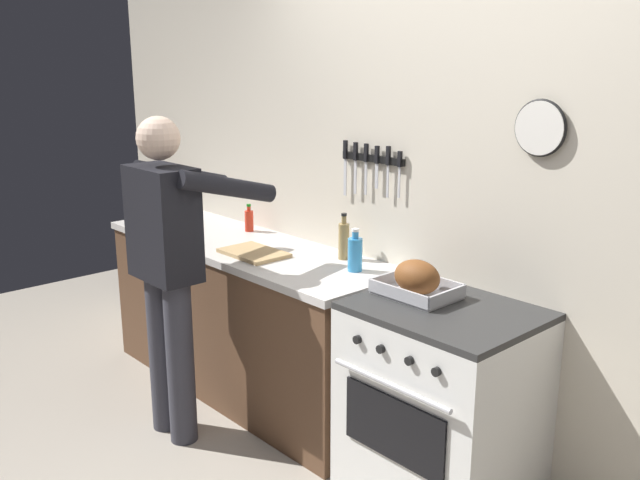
{
  "coord_description": "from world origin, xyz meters",
  "views": [
    {
      "loc": [
        1.91,
        -1.27,
        1.92
      ],
      "look_at": [
        -0.42,
        0.85,
        1.1
      ],
      "focal_mm": 39.05,
      "sensor_mm": 36.0,
      "label": 1
    }
  ],
  "objects_px": {
    "cutting_board": "(254,253)",
    "person_cook": "(169,259)",
    "roasting_pan": "(417,281)",
    "bottle_hot_sauce": "(249,220)",
    "bottle_dish_soap": "(355,253)",
    "stove": "(441,404)",
    "bottle_vinegar": "(344,240)"
  },
  "relations": [
    {
      "from": "stove",
      "to": "cutting_board",
      "type": "relative_size",
      "value": 2.5
    },
    {
      "from": "cutting_board",
      "to": "bottle_hot_sauce",
      "type": "distance_m",
      "value": 0.53
    },
    {
      "from": "bottle_vinegar",
      "to": "bottle_hot_sauce",
      "type": "relative_size",
      "value": 1.46
    },
    {
      "from": "bottle_vinegar",
      "to": "bottle_dish_soap",
      "type": "relative_size",
      "value": 1.14
    },
    {
      "from": "stove",
      "to": "bottle_vinegar",
      "type": "relative_size",
      "value": 3.67
    },
    {
      "from": "stove",
      "to": "bottle_vinegar",
      "type": "xyz_separation_m",
      "value": [
        -0.82,
        0.2,
        0.55
      ]
    },
    {
      "from": "bottle_hot_sauce",
      "to": "person_cook",
      "type": "bearing_deg",
      "value": -64.3
    },
    {
      "from": "cutting_board",
      "to": "person_cook",
      "type": "bearing_deg",
      "value": -98.12
    },
    {
      "from": "cutting_board",
      "to": "stove",
      "type": "bearing_deg",
      "value": 4.94
    },
    {
      "from": "stove",
      "to": "bottle_vinegar",
      "type": "height_order",
      "value": "bottle_vinegar"
    },
    {
      "from": "stove",
      "to": "bottle_dish_soap",
      "type": "relative_size",
      "value": 4.18
    },
    {
      "from": "stove",
      "to": "roasting_pan",
      "type": "xyz_separation_m",
      "value": [
        -0.18,
        0.02,
        0.52
      ]
    },
    {
      "from": "stove",
      "to": "bottle_hot_sauce",
      "type": "bearing_deg",
      "value": 173.27
    },
    {
      "from": "roasting_pan",
      "to": "bottle_dish_soap",
      "type": "relative_size",
      "value": 1.64
    },
    {
      "from": "person_cook",
      "to": "bottle_vinegar",
      "type": "distance_m",
      "value": 0.9
    },
    {
      "from": "bottle_dish_soap",
      "to": "stove",
      "type": "bearing_deg",
      "value": -8.11
    },
    {
      "from": "person_cook",
      "to": "bottle_hot_sauce",
      "type": "distance_m",
      "value": 0.86
    },
    {
      "from": "person_cook",
      "to": "roasting_pan",
      "type": "relative_size",
      "value": 4.72
    },
    {
      "from": "stove",
      "to": "roasting_pan",
      "type": "distance_m",
      "value": 0.55
    },
    {
      "from": "person_cook",
      "to": "cutting_board",
      "type": "relative_size",
      "value": 4.61
    },
    {
      "from": "bottle_hot_sauce",
      "to": "roasting_pan",
      "type": "bearing_deg",
      "value": -6.62
    },
    {
      "from": "person_cook",
      "to": "bottle_dish_soap",
      "type": "bearing_deg",
      "value": -40.53
    },
    {
      "from": "cutting_board",
      "to": "bottle_vinegar",
      "type": "height_order",
      "value": "bottle_vinegar"
    },
    {
      "from": "cutting_board",
      "to": "bottle_hot_sauce",
      "type": "xyz_separation_m",
      "value": [
        -0.44,
        0.3,
        0.06
      ]
    },
    {
      "from": "roasting_pan",
      "to": "cutting_board",
      "type": "relative_size",
      "value": 0.98
    },
    {
      "from": "roasting_pan",
      "to": "bottle_hot_sauce",
      "type": "relative_size",
      "value": 2.09
    },
    {
      "from": "stove",
      "to": "bottle_dish_soap",
      "type": "height_order",
      "value": "bottle_dish_soap"
    },
    {
      "from": "stove",
      "to": "bottle_vinegar",
      "type": "bearing_deg",
      "value": 166.55
    },
    {
      "from": "person_cook",
      "to": "cutting_board",
      "type": "height_order",
      "value": "person_cook"
    },
    {
      "from": "stove",
      "to": "person_cook",
      "type": "relative_size",
      "value": 0.54
    },
    {
      "from": "bottle_hot_sauce",
      "to": "stove",
      "type": "bearing_deg",
      "value": -6.73
    },
    {
      "from": "roasting_pan",
      "to": "person_cook",
      "type": "bearing_deg",
      "value": -151.08
    }
  ]
}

